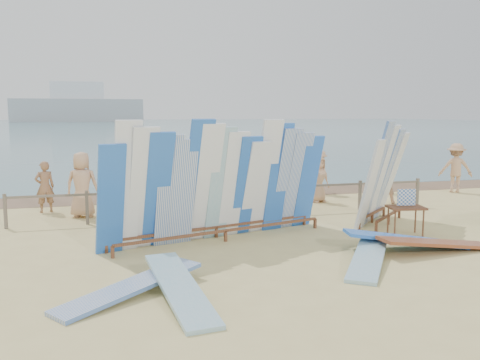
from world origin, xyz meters
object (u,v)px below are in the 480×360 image
object	(u,v)px
flat_board_a	(180,300)
flat_board_b	(368,263)
main_surfboard_rack	(220,186)
flat_board_c	(437,252)
beach_chair_right	(231,200)
vendor_table	(405,220)
beachgoer_1	(45,187)
side_surfboard_rack	(382,178)
beachgoer_6	(319,179)
beachgoer_2	(117,184)
flat_board_e	(131,295)
beachgoer_9	(319,172)
beachgoer_10	(389,173)
stroller	(260,195)
beachgoer_8	(382,175)
flat_board_d	(406,249)
beachgoer_0	(82,185)
beachgoer_3	(154,175)
beach_chair_left	(207,204)
beachgoer_extra_0	(456,168)
beachgoer_11	(128,176)

from	to	relation	value
flat_board_a	flat_board_b	world-z (taller)	flat_board_a
main_surfboard_rack	flat_board_a	bearing A→B (deg)	-128.27
flat_board_c	beach_chair_right	size ratio (longest dim) A/B	2.80
vendor_table	beachgoer_1	distance (m)	10.21
main_surfboard_rack	flat_board_c	distance (m)	4.94
side_surfboard_rack	beachgoer_6	world-z (taller)	side_surfboard_rack
flat_board_b	beachgoer_2	bearing A→B (deg)	160.69
flat_board_e	beachgoer_9	xyz separation A→B (m)	(7.21, 8.90, 0.81)
flat_board_e	beachgoer_10	world-z (taller)	beachgoer_10
stroller	beachgoer_8	world-z (taller)	beachgoer_8
vendor_table	flat_board_e	xyz separation A→B (m)	(-6.65, -2.49, -0.37)
flat_board_b	flat_board_c	bearing A→B (deg)	46.40
beachgoer_10	beachgoer_2	xyz separation A→B (m)	(-9.67, -1.20, 0.13)
flat_board_d	beachgoer_0	distance (m)	8.83
beachgoer_3	beachgoer_0	distance (m)	2.98
beachgoer_0	side_surfboard_rack	bearing A→B (deg)	171.92
beachgoer_0	flat_board_b	bearing A→B (deg)	145.11
beach_chair_left	beachgoer_6	xyz separation A→B (m)	(3.93, 0.85, 0.52)
flat_board_b	beachgoer_10	distance (m)	9.17
side_surfboard_rack	flat_board_b	distance (m)	4.04
flat_board_c	flat_board_d	distance (m)	0.63
beachgoer_extra_0	beachgoer_8	world-z (taller)	beachgoer_8
beach_chair_left	stroller	size ratio (longest dim) A/B	0.80
beach_chair_right	flat_board_b	bearing A→B (deg)	-92.95
beachgoer_extra_0	beachgoer_2	size ratio (longest dim) A/B	1.02
beachgoer_11	beachgoer_8	size ratio (longest dim) A/B	0.94
beachgoer_2	beachgoer_0	distance (m)	0.99
vendor_table	beachgoer_1	bearing A→B (deg)	158.86
beach_chair_left	beachgoer_3	distance (m)	2.75
flat_board_e	beachgoer_2	world-z (taller)	beachgoer_2
side_surfboard_rack	flat_board_e	world-z (taller)	side_surfboard_rack
stroller	beachgoer_10	bearing A→B (deg)	-1.25
beachgoer_10	beachgoer_0	size ratio (longest dim) A/B	0.82
stroller	flat_board_c	bearing A→B (deg)	-86.47
flat_board_a	stroller	world-z (taller)	stroller
flat_board_a	beach_chair_right	world-z (taller)	beach_chair_right
beach_chair_right	beachgoer_3	world-z (taller)	beachgoer_3
side_surfboard_rack	beachgoer_11	xyz separation A→B (m)	(-6.34, 5.25, -0.36)
main_surfboard_rack	vendor_table	world-z (taller)	main_surfboard_rack
flat_board_b	side_surfboard_rack	bearing A→B (deg)	91.33
beachgoer_1	beachgoer_10	world-z (taller)	beachgoer_1
flat_board_b	flat_board_c	world-z (taller)	flat_board_c
beachgoer_2	beachgoer_1	bearing A→B (deg)	-29.01
main_surfboard_rack	beach_chair_right	bearing A→B (deg)	56.01
flat_board_e	beachgoer_0	xyz separation A→B (m)	(-0.98, 6.77, 0.93)
flat_board_a	flat_board_c	distance (m)	5.85
beachgoer_6	beachgoer_3	bearing A→B (deg)	151.33
side_surfboard_rack	beach_chair_right	world-z (taller)	side_surfboard_rack
vendor_table	beach_chair_left	xyz separation A→B (m)	(-4.09, 3.97, -0.13)
side_surfboard_rack	beachgoer_2	distance (m)	7.50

